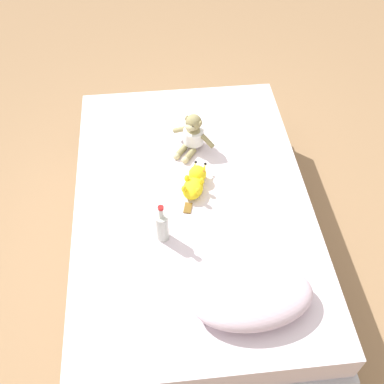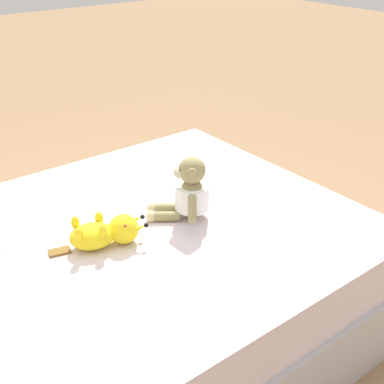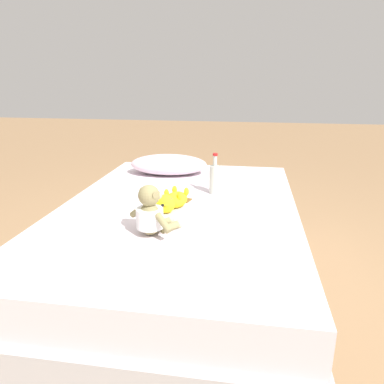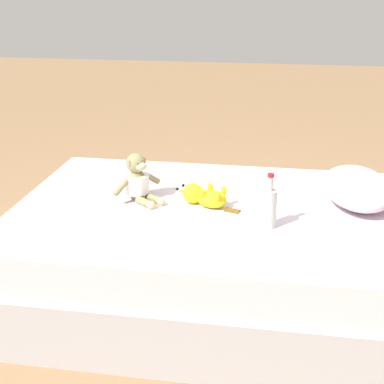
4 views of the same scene
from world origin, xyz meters
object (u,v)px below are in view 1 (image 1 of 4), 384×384
Objects in this scene: bed at (192,224)px; pillow at (252,297)px; glass_bottle at (162,226)px; plush_monkey at (193,135)px; plush_yellow_creature at (195,182)px.

pillow reaches higher than bed.
glass_bottle reaches higher than pillow.
plush_monkey is at bearing -108.83° from glass_bottle.
pillow is 1.07m from plush_monkey.
bed is at bearing -72.75° from pillow.
plush_yellow_creature is 1.30× the size of glass_bottle.
pillow is 1.78× the size of plush_yellow_creature.
glass_bottle is (0.17, 0.24, 0.34)m from bed.
plush_yellow_creature is at bearing -122.03° from glass_bottle.
glass_bottle reaches higher than plush_monkey.
plush_yellow_creature is at bearing -108.03° from bed.
plush_monkey is 1.03× the size of glass_bottle.
pillow reaches higher than plush_yellow_creature.
pillow is at bearing 132.42° from glass_bottle.
plush_yellow_creature reaches higher than bed.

